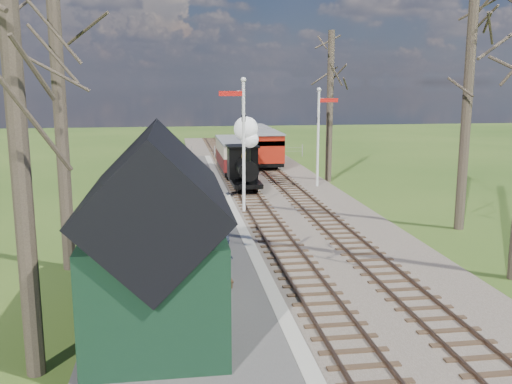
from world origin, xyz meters
TOP-DOWN VIEW (x-y plane):
  - distant_hills at (1.40, 64.38)m, footprint 114.40×48.00m
  - ballast_bed at (1.30, 22.00)m, footprint 8.00×60.00m
  - track_near at (0.00, 22.00)m, footprint 1.60×60.00m
  - track_far at (2.60, 22.00)m, footprint 1.60×60.00m
  - platform at (-3.50, 14.00)m, footprint 5.00×44.00m
  - coping_strip at (-1.20, 14.00)m, footprint 0.40×44.00m
  - station_shed at (-4.30, 4.00)m, footprint 3.25×6.30m
  - semaphore_near at (-0.77, 16.00)m, footprint 1.22×0.24m
  - semaphore_far at (4.37, 22.00)m, footprint 1.22×0.24m
  - bare_trees at (1.33, 10.10)m, footprint 15.51×22.39m
  - fence_line at (0.30, 36.00)m, footprint 12.60×0.08m
  - locomotive at (-0.01, 21.22)m, footprint 1.62×3.78m
  - coach at (0.00, 27.27)m, footprint 1.89×6.49m
  - red_carriage_a at (2.60, 30.15)m, footprint 1.96×4.86m
  - red_carriage_b at (2.60, 35.65)m, footprint 1.96×4.86m
  - sign_board at (-2.80, 4.62)m, footprint 0.20×0.75m
  - bench at (-2.59, 6.39)m, footprint 0.49×1.26m
  - person at (-2.43, 6.06)m, footprint 0.39×0.57m

SIDE VIEW (x-z plane):
  - distant_hills at x=1.40m, z-range -27.22..-5.20m
  - ballast_bed at x=1.30m, z-range 0.00..0.10m
  - track_near at x=0.00m, z-range 0.02..0.17m
  - track_far at x=2.60m, z-range 0.02..0.17m
  - platform at x=-3.50m, z-range 0.00..0.20m
  - coping_strip at x=-1.20m, z-range 0.00..0.21m
  - bench at x=-2.59m, z-range 0.18..0.88m
  - fence_line at x=0.30m, z-range 0.05..1.05m
  - sign_board at x=-2.80m, z-range 0.20..1.30m
  - person at x=-2.43m, z-range 0.20..1.72m
  - coach at x=0.00m, z-range 0.39..2.39m
  - red_carriage_a at x=2.60m, z-range 0.40..2.47m
  - red_carriage_b at x=2.60m, z-range 0.40..2.47m
  - locomotive at x=-0.01m, z-range -0.14..3.92m
  - station_shed at x=-4.30m, z-range -0.12..4.66m
  - semaphore_far at x=4.37m, z-range 0.49..6.21m
  - semaphore_near at x=-0.77m, z-range 0.51..6.73m
  - bare_trees at x=1.33m, z-range -0.79..11.21m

